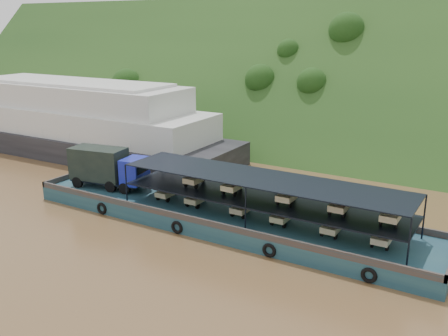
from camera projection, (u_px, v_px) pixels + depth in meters
The scene contains 4 objects.
ground at pixel (226, 215), 42.85m from camera, with size 160.00×160.00×0.00m, color brown.
hillside at pixel (353, 137), 72.47m from camera, with size 140.00×28.00×28.00m, color #1C3C16.
cargo_barge at pixel (208, 207), 41.28m from camera, with size 35.00×7.18×4.89m.
passenger_ferry at pixel (74, 121), 63.40m from camera, with size 44.92×12.21×9.05m.
Camera 1 is at (20.51, -34.37, 15.84)m, focal length 40.00 mm.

